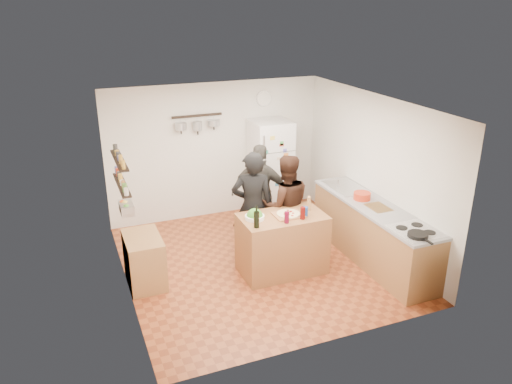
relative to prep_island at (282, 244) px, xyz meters
name	(u,v)px	position (x,y,z in m)	size (l,w,h in m)	color
room_shell	(249,180)	(-0.23, 0.75, 0.79)	(4.20, 4.20, 4.20)	brown
prep_island	(282,244)	(0.00, 0.00, 0.00)	(1.25, 0.72, 0.91)	brown
pizza_board	(288,215)	(0.08, -0.02, 0.47)	(0.42, 0.34, 0.02)	#9C6138
pizza	(288,214)	(0.08, -0.02, 0.48)	(0.34, 0.34, 0.02)	beige
salad_bowl	(255,217)	(-0.42, 0.05, 0.48)	(0.28, 0.28, 0.06)	white
wine_bottle	(257,220)	(-0.50, -0.22, 0.57)	(0.08, 0.08, 0.23)	black
wine_glass_near	(287,217)	(-0.05, -0.24, 0.54)	(0.07, 0.07, 0.17)	#52071E
wine_glass_far	(303,213)	(0.22, -0.20, 0.54)	(0.07, 0.07, 0.18)	#510806
pepper_mill	(309,204)	(0.45, 0.05, 0.55)	(0.06, 0.06, 0.18)	#A37644
salt_canister	(305,211)	(0.30, -0.12, 0.52)	(0.09, 0.09, 0.14)	navy
person_left	(252,207)	(-0.26, 0.55, 0.42)	(0.64, 0.42, 1.76)	black
person_center	(286,206)	(0.28, 0.49, 0.38)	(0.81, 0.63, 1.66)	black
person_back	(261,194)	(0.10, 1.10, 0.39)	(0.99, 0.41, 1.68)	#2F2D2A
counter_run	(373,233)	(1.47, -0.19, -0.01)	(0.63, 2.63, 0.90)	#9E7042
stove_top	(415,231)	(1.47, -1.14, 0.46)	(0.60, 0.62, 0.02)	white
skillet	(418,235)	(1.37, -1.30, 0.49)	(0.27, 0.27, 0.05)	black
sink	(346,187)	(1.47, 0.66, 0.46)	(0.50, 0.80, 0.03)	silver
cutting_board	(378,208)	(1.47, -0.27, 0.46)	(0.30, 0.40, 0.02)	brown
red_bowl	(362,196)	(1.42, 0.10, 0.52)	(0.27, 0.27, 0.11)	red
fridge	(270,168)	(0.72, 2.11, 0.45)	(0.70, 0.68, 1.80)	white
wall_clock	(264,98)	(0.72, 2.44, 1.69)	(0.30, 0.30, 0.03)	silver
spice_shelf_lower	(122,185)	(-2.16, 0.56, 1.04)	(0.12, 1.00, 0.03)	black
spice_shelf_upper	(119,160)	(-2.16, 0.56, 1.40)	(0.12, 1.00, 0.03)	black
produce_basket	(126,208)	(-2.13, 0.56, 0.69)	(0.18, 0.35, 0.14)	silver
side_table	(144,260)	(-1.97, 0.43, -0.09)	(0.50, 0.80, 0.73)	#AD8348
pot_rack	(197,116)	(-0.58, 2.36, 1.49)	(0.90, 0.04, 0.04)	black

